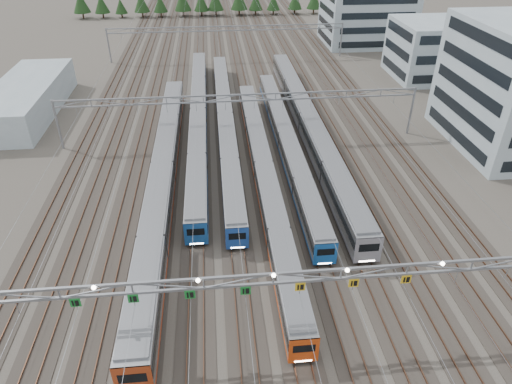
{
  "coord_description": "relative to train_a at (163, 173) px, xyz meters",
  "views": [
    {
      "loc": [
        -4.03,
        -26.88,
        33.12
      ],
      "look_at": [
        0.46,
        18.88,
        3.5
      ],
      "focal_mm": 32.0,
      "sensor_mm": 36.0,
      "label": 1
    }
  ],
  "objects": [
    {
      "name": "gantry_mid",
      "position": [
        11.25,
        13.24,
        4.19
      ],
      "size": [
        56.36,
        0.36,
        8.0
      ],
      "color": "gray",
      "rests_on": "ground"
    },
    {
      "name": "gantry_near",
      "position": [
        11.2,
        -26.87,
        4.89
      ],
      "size": [
        56.36,
        0.61,
        8.08
      ],
      "color": "gray",
      "rests_on": "ground"
    },
    {
      "name": "train_b",
      "position": [
        4.5,
        19.13,
        -0.22
      ],
      "size": [
        2.66,
        65.5,
        3.46
      ],
      "color": "black",
      "rests_on": "ground"
    },
    {
      "name": "depot_bldg_north",
      "position": [
        48.91,
        69.98,
        4.71
      ],
      "size": [
        22.0,
        18.0,
        13.83
      ],
      "primitive_type": "cube",
      "color": "#93A6B0",
      "rests_on": "ground"
    },
    {
      "name": "depot_bldg_mid",
      "position": [
        53.74,
        41.12,
        3.65
      ],
      "size": [
        14.0,
        16.0,
        11.71
      ],
      "primitive_type": "cube",
      "color": "#93A6B0",
      "rests_on": "ground"
    },
    {
      "name": "track_bed",
      "position": [
        11.25,
        73.24,
        -0.71
      ],
      "size": [
        54.0,
        260.0,
        5.42
      ],
      "color": "#2D2823",
      "rests_on": "ground"
    },
    {
      "name": "train_f",
      "position": [
        22.5,
        14.49,
        -0.02
      ],
      "size": [
        2.96,
        65.74,
        3.86
      ],
      "color": "black",
      "rests_on": "ground"
    },
    {
      "name": "train_e",
      "position": [
        18.0,
        8.56,
        -0.3
      ],
      "size": [
        2.54,
        53.55,
        3.3
      ],
      "color": "black",
      "rests_on": "ground"
    },
    {
      "name": "treeline",
      "position": [
        4.05,
        108.13,
        2.03
      ],
      "size": [
        81.2,
        5.6,
        7.02
      ],
      "color": "#332114",
      "rests_on": "ground"
    },
    {
      "name": "train_a",
      "position": [
        0.0,
        0.0,
        0.0
      ],
      "size": [
        2.99,
        63.19,
        3.9
      ],
      "color": "black",
      "rests_on": "ground"
    },
    {
      "name": "gantry_far",
      "position": [
        11.25,
        58.24,
        4.19
      ],
      "size": [
        56.36,
        0.36,
        8.0
      ],
      "color": "gray",
      "rests_on": "ground"
    },
    {
      "name": "train_c",
      "position": [
        9.0,
        16.93,
        -0.28
      ],
      "size": [
        2.57,
        63.32,
        3.34
      ],
      "color": "black",
      "rests_on": "ground"
    },
    {
      "name": "west_shed",
      "position": [
        -26.39,
        28.47,
        0.55
      ],
      "size": [
        10.0,
        30.0,
        5.5
      ],
      "primitive_type": "cube",
      "color": "#93A6B0",
      "rests_on": "ground"
    },
    {
      "name": "ground",
      "position": [
        11.25,
        -26.76,
        -2.2
      ],
      "size": [
        400.0,
        400.0,
        0.0
      ],
      "primitive_type": "plane",
      "color": "#47423A",
      "rests_on": "ground"
    },
    {
      "name": "train_d",
      "position": [
        13.5,
        -0.24,
        -0.29
      ],
      "size": [
        2.56,
        59.36,
        3.32
      ],
      "color": "black",
      "rests_on": "ground"
    }
  ]
}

